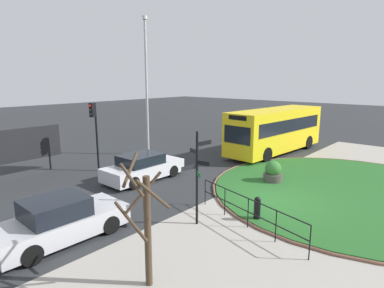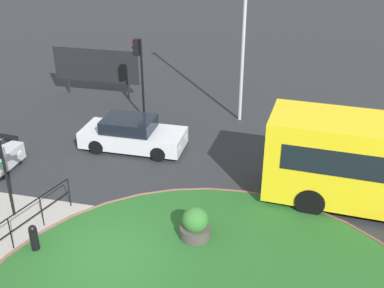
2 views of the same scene
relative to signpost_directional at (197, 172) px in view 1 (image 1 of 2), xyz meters
name	(u,v)px [view 1 (image 1 of 2)]	position (x,y,z in m)	size (l,w,h in m)	color
ground	(276,202)	(3.89, -1.22, -2.00)	(120.00, 120.00, 0.00)	#282B2D
sidewalk_paving	(319,213)	(3.89, -3.05, -1.99)	(32.00, 8.34, 0.02)	#9E998E
grass_island	(349,191)	(7.32, -3.23, -1.95)	(12.63, 12.63, 0.10)	#235B23
grass_kerb_ring	(349,191)	(7.32, -3.23, -1.95)	(12.94, 12.94, 0.11)	brown
signpost_directional	(197,172)	(0.00, 0.00, 0.00)	(1.41, 0.98, 3.49)	black
bollard_foreground	(257,208)	(1.71, -1.51, -1.51)	(0.25, 0.25, 0.95)	black
railing_grass_edge	(248,209)	(0.97, -1.56, -1.28)	(1.35, 5.02, 1.13)	black
bus_yellow	(276,130)	(12.67, 3.33, -0.32)	(9.27, 3.02, 3.14)	yellow
car_near_lane	(60,221)	(-3.86, 2.67, -1.34)	(4.31, 1.95, 1.47)	#B7B7BC
car_trailing	(143,168)	(2.21, 5.62, -1.35)	(4.41, 1.89, 1.39)	silver
traffic_light_near	(94,122)	(1.47, 8.84, 0.88)	(0.49, 0.30, 3.94)	black
lamppost_tall	(147,84)	(6.24, 9.78, 2.93)	(0.32, 0.32, 9.28)	#B7B7BC
billboard_left	(16,146)	(-1.87, 11.27, -0.32)	(4.89, 0.16, 2.63)	black
planter_near_signpost	(273,173)	(6.25, 0.18, -1.48)	(0.97, 0.97, 1.16)	#47423D
street_tree_bare	(145,221)	(-3.60, -1.33, -0.22)	(1.32, 1.30, 3.44)	#423323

